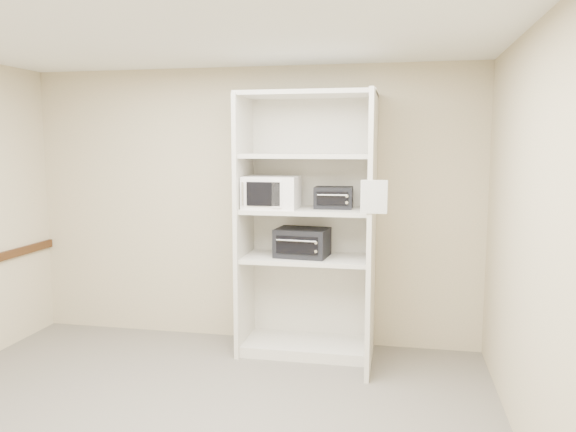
% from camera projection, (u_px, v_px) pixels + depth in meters
% --- Properties ---
extents(ceiling, '(4.50, 4.00, 0.01)m').
position_uv_depth(ceiling, '(164.00, 22.00, 3.46)').
color(ceiling, white).
extents(wall_back, '(4.50, 0.02, 2.70)m').
position_uv_depth(wall_back, '(250.00, 206.00, 5.57)').
color(wall_back, beige).
rests_on(wall_back, ground).
extents(wall_right, '(0.02, 4.00, 2.70)m').
position_uv_depth(wall_right, '(542.00, 251.00, 3.19)').
color(wall_right, beige).
rests_on(wall_right, ground).
extents(shelving_unit, '(1.24, 0.92, 2.42)m').
position_uv_depth(shelving_unit, '(312.00, 234.00, 5.18)').
color(shelving_unit, beige).
rests_on(shelving_unit, floor).
extents(microwave, '(0.50, 0.38, 0.30)m').
position_uv_depth(microwave, '(272.00, 192.00, 5.14)').
color(microwave, white).
rests_on(microwave, shelving_unit).
extents(toaster_oven_upper, '(0.35, 0.27, 0.20)m').
position_uv_depth(toaster_oven_upper, '(334.00, 198.00, 5.15)').
color(toaster_oven_upper, black).
rests_on(toaster_oven_upper, shelving_unit).
extents(toaster_oven_lower, '(0.51, 0.40, 0.26)m').
position_uv_depth(toaster_oven_lower, '(302.00, 242.00, 5.20)').
color(toaster_oven_lower, black).
rests_on(toaster_oven_lower, shelving_unit).
extents(paper_sign, '(0.20, 0.02, 0.26)m').
position_uv_depth(paper_sign, '(374.00, 197.00, 4.40)').
color(paper_sign, white).
rests_on(paper_sign, shelving_unit).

